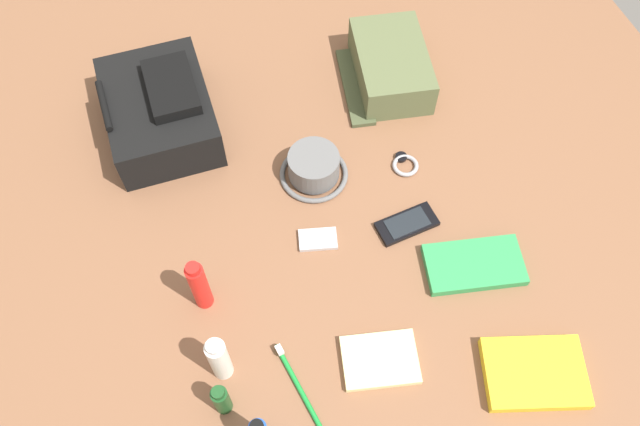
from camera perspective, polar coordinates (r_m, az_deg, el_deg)
The scene contains 14 objects.
ground_plane at distance 1.49m, azimuth 0.00°, elevation -1.01°, with size 2.64×2.02×0.02m, color brown.
backpack at distance 1.62m, azimuth -13.67°, elevation 8.62°, with size 0.32×0.25×0.15m.
toiletry_pouch at distance 1.70m, azimuth 6.05°, elevation 12.51°, with size 0.29×0.26×0.10m.
bucket_hat at distance 1.52m, azimuth -0.55°, elevation 3.95°, with size 0.16×0.16×0.07m.
shampoo_bottle at distance 1.29m, azimuth -8.55°, elevation -15.70°, with size 0.03×0.03×0.10m.
toothpaste_tube at distance 1.29m, azimuth -8.74°, elevation -12.38°, with size 0.04×0.04×0.15m.
sunscreen_spray at distance 1.34m, azimuth -10.43°, elevation -6.19°, with size 0.04×0.04×0.16m.
paperback_novel at distance 1.39m, azimuth 18.07°, elevation -13.06°, with size 0.20×0.23×0.03m.
travel_guidebook at distance 1.45m, azimuth 13.20°, elevation -4.41°, with size 0.16×0.23×0.02m.
cell_phone at distance 1.48m, azimuth 7.54°, elevation -0.95°, with size 0.07×0.14×0.01m.
media_player at distance 1.45m, azimuth -0.17°, elevation -2.29°, with size 0.07×0.09×0.01m.
wristwatch at distance 1.57m, azimuth 7.36°, elevation 4.21°, with size 0.07×0.06×0.01m.
toothbrush at distance 1.33m, azimuth -2.13°, elevation -14.35°, with size 0.19×0.04×0.02m.
notepad at distance 1.35m, azimuth 5.22°, elevation -12.57°, with size 0.11×0.15×0.02m, color beige.
Camera 1 is at (-0.68, 0.24, 1.29)m, focal length 36.93 mm.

